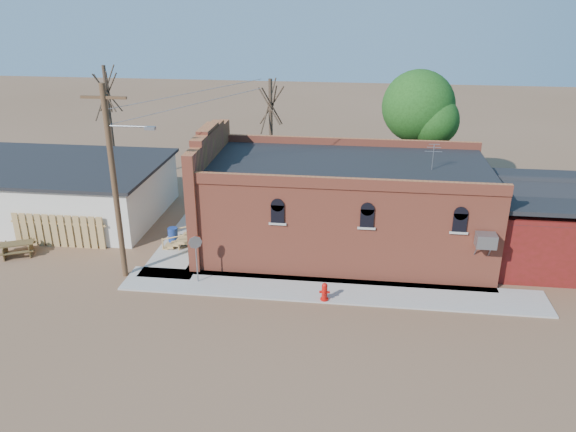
# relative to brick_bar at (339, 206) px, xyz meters

# --- Properties ---
(ground) EXTENTS (120.00, 120.00, 0.00)m
(ground) POSITION_rel_brick_bar_xyz_m (-1.64, -5.49, -2.34)
(ground) COLOR brown
(ground) RESTS_ON ground
(sidewalk_south) EXTENTS (19.00, 2.20, 0.08)m
(sidewalk_south) POSITION_rel_brick_bar_xyz_m (-0.14, -4.59, -2.30)
(sidewalk_south) COLOR #9E9991
(sidewalk_south) RESTS_ON ground
(sidewalk_west) EXTENTS (2.60, 10.00, 0.08)m
(sidewalk_west) POSITION_rel_brick_bar_xyz_m (-7.94, 0.51, -2.30)
(sidewalk_west) COLOR #9E9991
(sidewalk_west) RESTS_ON ground
(brick_bar) EXTENTS (16.40, 7.97, 6.30)m
(brick_bar) POSITION_rel_brick_bar_xyz_m (0.00, 0.00, 0.00)
(brick_bar) COLOR #BB5239
(brick_bar) RESTS_ON ground
(red_shed) EXTENTS (5.40, 6.40, 4.30)m
(red_shed) POSITION_rel_brick_bar_xyz_m (9.86, 0.01, -0.07)
(red_shed) COLOR #55160E
(red_shed) RESTS_ON ground
(wood_fence) EXTENTS (5.20, 0.10, 1.80)m
(wood_fence) POSITION_rel_brick_bar_xyz_m (-14.44, -1.69, -1.44)
(wood_fence) COLOR tan
(wood_fence) RESTS_ON ground
(utility_pole) EXTENTS (3.12, 0.26, 9.00)m
(utility_pole) POSITION_rel_brick_bar_xyz_m (-9.79, -4.29, 2.43)
(utility_pole) COLOR #49311D
(utility_pole) RESTS_ON ground
(tree_bare_near) EXTENTS (2.80, 2.80, 7.65)m
(tree_bare_near) POSITION_rel_brick_bar_xyz_m (-4.64, 7.51, 3.62)
(tree_bare_near) COLOR #4B3A2B
(tree_bare_near) RESTS_ON ground
(tree_bare_far) EXTENTS (2.80, 2.80, 8.16)m
(tree_bare_far) POSITION_rel_brick_bar_xyz_m (-15.64, 8.51, 4.02)
(tree_bare_far) COLOR #4B3A2B
(tree_bare_far) RESTS_ON ground
(tree_leafy) EXTENTS (4.40, 4.40, 8.15)m
(tree_leafy) POSITION_rel_brick_bar_xyz_m (4.36, 8.01, 3.59)
(tree_leafy) COLOR #4B3A2B
(tree_leafy) RESTS_ON ground
(fire_hydrant) EXTENTS (0.48, 0.47, 0.82)m
(fire_hydrant) POSITION_rel_brick_bar_xyz_m (-0.33, -5.50, -1.86)
(fire_hydrant) COLOR #BC0F0A
(fire_hydrant) RESTS_ON sidewalk_south
(stop_sign) EXTENTS (0.57, 0.34, 2.30)m
(stop_sign) POSITION_rel_brick_bar_xyz_m (-6.23, -4.58, -0.49)
(stop_sign) COLOR gray
(stop_sign) RESTS_ON sidewalk_south
(trash_barrel) EXTENTS (0.67, 0.67, 0.80)m
(trash_barrel) POSITION_rel_brick_bar_xyz_m (-8.70, -0.54, -1.86)
(trash_barrel) COLOR navy
(trash_barrel) RESTS_ON sidewalk_west
(picnic_table) EXTENTS (1.95, 1.75, 0.66)m
(picnic_table) POSITION_rel_brick_bar_xyz_m (-16.10, -2.88, -1.90)
(picnic_table) COLOR brown
(picnic_table) RESTS_ON ground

